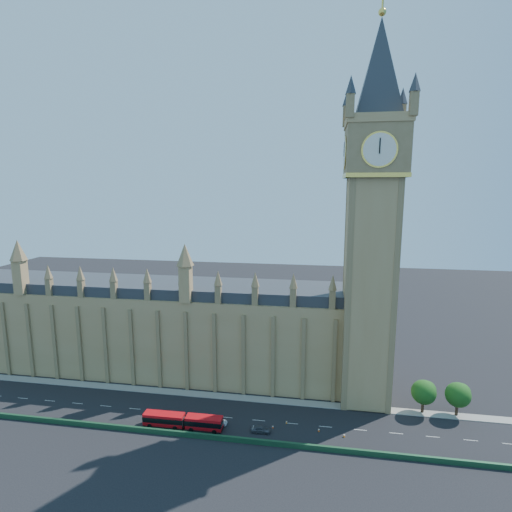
% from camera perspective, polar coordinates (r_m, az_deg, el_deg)
% --- Properties ---
extents(ground, '(400.00, 400.00, 0.00)m').
position_cam_1_polar(ground, '(106.78, -6.48, -21.75)').
color(ground, black).
rests_on(ground, ground).
extents(palace_westminster, '(120.00, 20.00, 28.00)m').
position_cam_1_polar(palace_westminster, '(127.61, -14.90, -9.71)').
color(palace_westminster, '#A3804F').
rests_on(palace_westminster, ground).
extents(elizabeth_tower, '(20.59, 20.59, 105.00)m').
position_cam_1_polar(elizabeth_tower, '(102.18, 16.42, 8.73)').
color(elizabeth_tower, '#A3804F').
rests_on(elizabeth_tower, ground).
extents(bridge_parapet, '(160.00, 0.60, 1.20)m').
position_cam_1_polar(bridge_parapet, '(99.22, -8.03, -24.08)').
color(bridge_parapet, '#1E4C2D').
rests_on(bridge_parapet, ground).
extents(kerb_north, '(160.00, 3.00, 0.16)m').
position_cam_1_polar(kerb_north, '(114.65, -5.13, -19.30)').
color(kerb_north, gray).
rests_on(kerb_north, ground).
extents(tree_east_near, '(6.00, 6.00, 8.50)m').
position_cam_1_polar(tree_east_near, '(112.80, 22.95, -17.40)').
color(tree_east_near, '#382619').
rests_on(tree_east_near, ground).
extents(tree_east_far, '(6.00, 6.00, 8.50)m').
position_cam_1_polar(tree_east_far, '(114.95, 27.00, -17.18)').
color(tree_east_far, '#382619').
rests_on(tree_east_far, ground).
extents(red_bus, '(18.94, 3.21, 3.21)m').
position_cam_1_polar(red_bus, '(102.58, -10.42, -22.18)').
color(red_bus, red).
rests_on(red_bus, ground).
extents(car_grey, '(4.57, 1.95, 1.54)m').
position_cam_1_polar(car_grey, '(100.14, 0.67, -23.51)').
color(car_grey, '#46484F').
rests_on(car_grey, ground).
extents(car_silver, '(4.55, 1.78, 1.48)m').
position_cam_1_polar(car_silver, '(103.15, -5.52, -22.49)').
color(car_silver, '#AAAEB2').
rests_on(car_silver, ground).
extents(car_white, '(4.05, 1.65, 1.17)m').
position_cam_1_polar(car_white, '(100.21, 0.75, -23.61)').
color(car_white, silver).
rests_on(car_white, ground).
extents(cone_a, '(0.61, 0.61, 0.75)m').
position_cam_1_polar(cone_a, '(101.68, 8.96, -23.34)').
color(cone_a, black).
rests_on(cone_a, ground).
extents(cone_b, '(0.47, 0.47, 0.74)m').
position_cam_1_polar(cone_b, '(100.89, 12.49, -23.75)').
color(cone_b, black).
rests_on(cone_b, ground).
extents(cone_c, '(0.46, 0.46, 0.63)m').
position_cam_1_polar(cone_c, '(103.64, 4.39, -22.58)').
color(cone_c, black).
rests_on(cone_c, ground).
extents(cone_d, '(0.44, 0.44, 0.64)m').
position_cam_1_polar(cone_d, '(101.85, 2.42, -23.19)').
color(cone_d, black).
rests_on(cone_d, ground).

